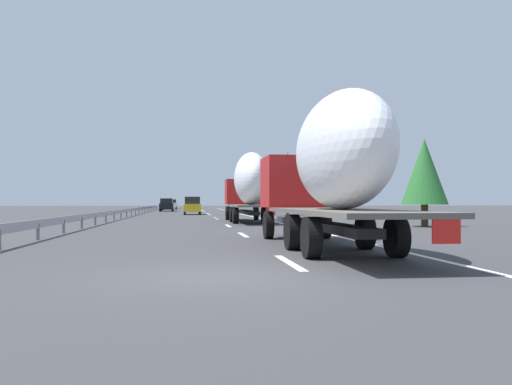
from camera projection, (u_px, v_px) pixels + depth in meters
The scene contains 24 objects.
ground_plane at pixel (193, 217), 49.77m from camera, with size 260.00×260.00×0.00m, color #38383A.
lane_stripe_0 at pixel (289, 262), 12.32m from camera, with size 3.20×0.20×0.01m, color white.
lane_stripe_1 at pixel (243, 235), 22.57m from camera, with size 3.20×0.20×0.01m, color white.
lane_stripe_2 at pixel (228, 226), 31.04m from camera, with size 3.20×0.20×0.01m, color white.
lane_stripe_3 at pixel (216, 219), 43.70m from camera, with size 3.20×0.20×0.01m, color white.
lane_stripe_4 at pixel (215, 218), 45.32m from camera, with size 3.20×0.20×0.01m, color white.
lane_stripe_5 at pixel (209, 215), 57.50m from camera, with size 3.20×0.20×0.01m, color white.
lane_stripe_6 at pixel (208, 214), 62.20m from camera, with size 3.20×0.20×0.01m, color white.
lane_stripe_7 at pixel (204, 211), 75.81m from camera, with size 3.20×0.20×0.01m, color white.
lane_stripe_8 at pixel (202, 210), 88.10m from camera, with size 3.20×0.20×0.01m, color white.
lane_stripe_9 at pixel (203, 210), 84.38m from camera, with size 3.20×0.20×0.01m, color white.
edge_line_right at pixel (246, 215), 55.43m from camera, with size 110.00×0.20×0.01m, color white.
truck_lead at pixel (249, 185), 36.31m from camera, with size 12.22×2.55×4.65m.
truck_trailing at pixel (329, 167), 15.71m from camera, with size 12.98×2.55×4.38m.
car_white_van at pixel (172, 204), 100.40m from camera, with size 4.70×1.87×1.81m.
car_black_suv at pixel (167, 205), 75.51m from camera, with size 4.13×1.92×1.85m.
car_blue_sedan at pixel (167, 204), 87.95m from camera, with size 4.70×1.79×1.87m.
car_yellow_coupe at pixel (192, 206), 57.79m from camera, with size 4.15×1.84×1.93m.
road_sign at pixel (255, 193), 57.27m from camera, with size 0.10×0.90×3.35m.
tree_0 at pixel (288, 176), 55.35m from camera, with size 2.55×2.55×6.62m.
tree_1 at pixel (254, 184), 89.27m from camera, with size 3.60×3.60×7.10m.
tree_2 at pixel (305, 174), 56.39m from camera, with size 2.82×2.82×6.74m.
tree_3 at pixel (424, 172), 30.04m from camera, with size 2.59×2.59×4.98m.
guardrail_median at pixel (131, 210), 51.99m from camera, with size 94.00×0.10×0.76m.
Camera 1 is at (-10.14, 0.54, 1.42)m, focal length 37.38 mm.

